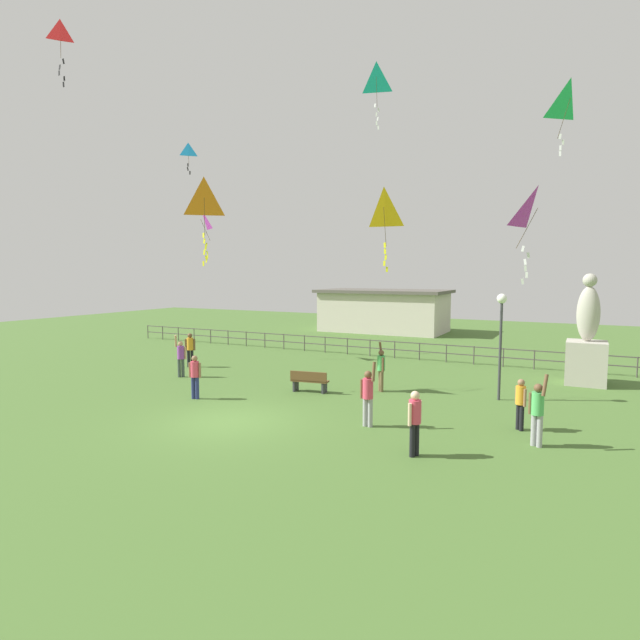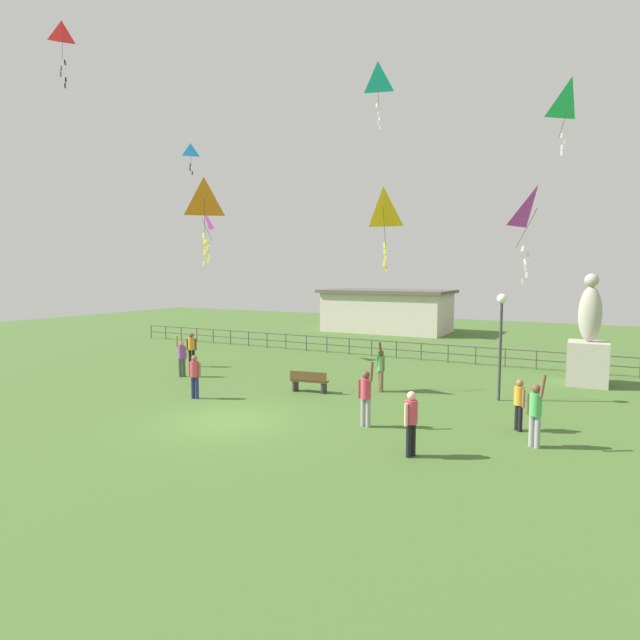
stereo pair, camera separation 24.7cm
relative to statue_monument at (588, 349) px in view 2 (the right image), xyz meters
name	(u,v)px [view 2 (the right image)]	position (x,y,z in m)	size (l,w,h in m)	color
ground_plane	(227,421)	(-10.03, -11.39, -1.54)	(80.00, 80.00, 0.00)	#476B2D
statue_monument	(588,349)	(0.00, 0.00, 0.00)	(1.56, 1.56, 4.68)	#B2AD9E
lamppost	(501,322)	(-2.85, -4.53, 1.37)	(0.36, 0.36, 3.95)	#38383D
park_bench	(309,381)	(-9.67, -6.73, -1.08)	(1.55, 0.65, 0.85)	brown
person_0	(535,410)	(-1.17, -9.41, -0.52)	(0.51, 0.43, 2.03)	#99999E
person_1	(192,347)	(-17.58, -4.69, -0.56)	(0.43, 0.34, 1.71)	black
person_2	(182,356)	(-16.26, -6.78, -0.58)	(0.49, 0.39, 1.93)	#3F4C47
person_3	(519,401)	(-1.74, -8.08, -0.65)	(0.35, 0.36, 1.55)	black
person_4	(195,374)	(-12.96, -9.61, -0.60)	(0.48, 0.30, 1.64)	navy
person_5	(366,394)	(-5.92, -9.85, -0.52)	(0.53, 0.32, 2.04)	#99999E
person_6	(411,419)	(-3.90, -11.66, -0.56)	(0.32, 0.49, 1.70)	black
person_7	(381,367)	(-7.22, -5.26, -0.56)	(0.37, 0.48, 1.96)	brown
kite_0	(383,210)	(-6.74, -6.45, 5.44)	(1.00, 0.79, 3.03)	yellow
kite_1	(203,221)	(-18.62, -2.45, 5.93)	(1.05, 0.98, 2.90)	#B22DB2
kite_2	(378,78)	(-9.98, 0.95, 12.95)	(1.28, 1.23, 3.16)	#19B2B2
kite_4	(537,211)	(-1.68, -5.70, 5.19)	(1.18, 1.17, 3.18)	#B22DB2
kite_5	(191,152)	(-20.81, -0.84, 10.11)	(0.81, 0.80, 1.80)	#198CD1
kite_6	(571,99)	(-0.99, -1.67, 9.80)	(1.19, 1.15, 2.81)	#1EB759
kite_7	(62,39)	(-19.06, -10.07, 12.45)	(0.98, 0.96, 2.63)	red
kite_8	(204,200)	(-13.20, -8.59, 5.93)	(1.39, 1.35, 3.28)	orange
waterfront_railing	(381,346)	(-10.29, 2.61, -0.92)	(36.04, 0.06, 0.95)	#4C4742
pavilion_building	(387,310)	(-14.48, 14.61, 0.16)	(10.15, 5.60, 3.36)	beige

